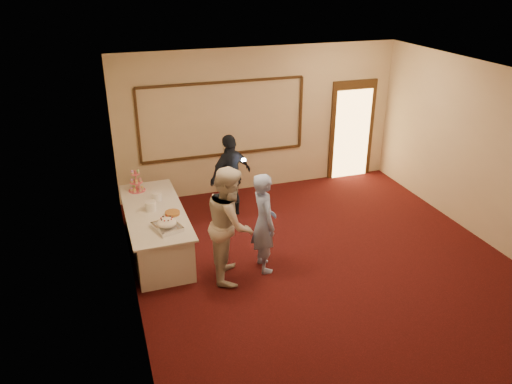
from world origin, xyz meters
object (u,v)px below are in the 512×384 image
at_px(plate_stack_b, 157,196).
at_px(woman, 230,223).
at_px(pavlova_tray, 167,224).
at_px(man, 264,223).
at_px(cupcake_stand, 136,183).
at_px(plate_stack_a, 151,206).
at_px(buffet_table, 156,230).
at_px(guest, 231,176).
at_px(tart, 172,213).

xyz_separation_m(plate_stack_b, woman, (0.90, -1.46, 0.06)).
xyz_separation_m(pavlova_tray, man, (1.44, -0.35, -0.03)).
distance_m(cupcake_stand, plate_stack_a, 0.88).
relative_size(buffet_table, woman, 1.35).
distance_m(plate_stack_b, guest, 1.57).
xyz_separation_m(buffet_table, plate_stack_b, (0.10, 0.36, 0.46)).
xyz_separation_m(plate_stack_a, plate_stack_b, (0.15, 0.35, -0.01)).
xyz_separation_m(pavlova_tray, woman, (0.90, -0.38, 0.06)).
bearing_deg(man, guest, -0.02).
relative_size(plate_stack_b, guest, 0.11).
distance_m(plate_stack_a, tart, 0.42).
relative_size(cupcake_stand, tart, 1.55).
distance_m(buffet_table, plate_stack_b, 0.59).
distance_m(cupcake_stand, woman, 2.30).
bearing_deg(plate_stack_b, buffet_table, -105.45).
distance_m(plate_stack_a, man, 1.93).
height_order(cupcake_stand, woman, woman).
xyz_separation_m(plate_stack_a, woman, (1.05, -1.11, 0.06)).
distance_m(pavlova_tray, man, 1.49).
bearing_deg(woman, man, -71.60).
bearing_deg(plate_stack_a, man, -34.02).
distance_m(buffet_table, plate_stack_a, 0.46).
bearing_deg(tart, guest, 42.17).
bearing_deg(man, woman, 93.41).
xyz_separation_m(cupcake_stand, plate_stack_b, (0.28, -0.51, -0.08)).
bearing_deg(woman, tart, 57.67).
relative_size(buffet_table, plate_stack_b, 14.05).
relative_size(buffet_table, plate_stack_a, 13.06).
relative_size(pavlova_tray, tart, 1.88).
distance_m(buffet_table, pavlova_tray, 0.86).
height_order(plate_stack_a, tart, plate_stack_a).
height_order(plate_stack_b, woman, woman).
bearing_deg(tart, cupcake_stand, 110.97).
relative_size(pavlova_tray, plate_stack_b, 3.04).
height_order(cupcake_stand, guest, guest).
relative_size(buffet_table, cupcake_stand, 5.59).
relative_size(man, woman, 0.90).
xyz_separation_m(woman, guest, (0.56, 2.00, -0.09)).
relative_size(buffet_table, tart, 8.67).
height_order(woman, guest, woman).
xyz_separation_m(cupcake_stand, guest, (1.75, 0.03, -0.11)).
distance_m(plate_stack_b, tart, 0.66).
relative_size(plate_stack_a, woman, 0.10).
distance_m(buffet_table, man, 1.93).
bearing_deg(guest, plate_stack_b, -4.76).
height_order(buffet_table, guest, guest).
bearing_deg(buffet_table, man, -34.62).
bearing_deg(guest, cupcake_stand, -24.08).
bearing_deg(pavlova_tray, tart, 70.66).
xyz_separation_m(pavlova_tray, tart, (0.15, 0.44, -0.05)).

